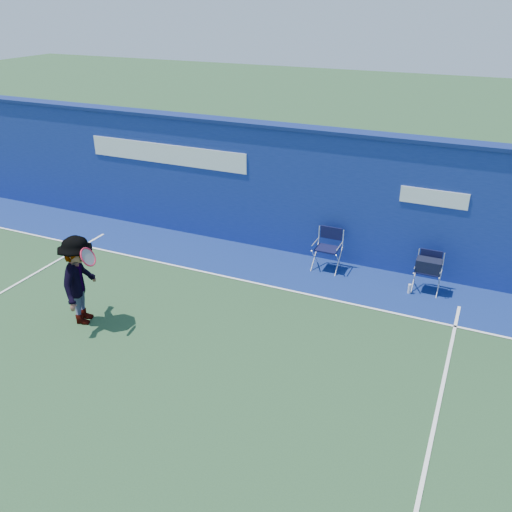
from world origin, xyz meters
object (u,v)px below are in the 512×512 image
at_px(water_bottle, 409,289).
at_px(directors_chair_right, 427,276).
at_px(directors_chair_left, 327,257).
at_px(tennis_player, 80,280).

bearing_deg(water_bottle, directors_chair_right, 41.73).
relative_size(directors_chair_left, directors_chair_right, 1.11).
distance_m(directors_chair_right, tennis_player, 7.09).
distance_m(water_bottle, tennis_player, 6.72).
bearing_deg(water_bottle, directors_chair_left, 169.26).
bearing_deg(tennis_player, directors_chair_left, 48.10).
relative_size(directors_chair_left, tennis_player, 0.54).
distance_m(directors_chair_left, water_bottle, 2.00).
height_order(directors_chair_right, water_bottle, directors_chair_right).
bearing_deg(tennis_player, water_bottle, 33.30).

